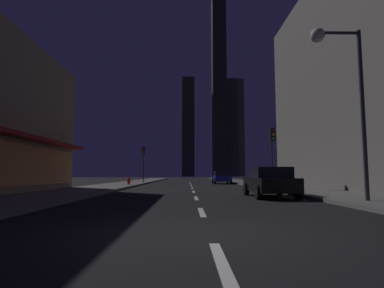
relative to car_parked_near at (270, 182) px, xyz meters
The scene contains 14 objects.
ground_plane 23.23m from the car_parked_near, 98.92° to the left, with size 78.00×136.00×0.10m, color black.
sidewalk_right 23.20m from the car_parked_near, 81.57° to the left, with size 4.00×76.00×0.15m, color #605E59.
sidewalk_left 25.28m from the car_parked_near, 114.80° to the left, with size 4.00×76.00×0.15m, color #605E59.
lane_marking_center 8.03m from the car_parked_near, 116.76° to the left, with size 0.16×38.60×0.01m.
skyscraper_distant_tall 125.63m from the car_parked_near, 91.55° to the left, with size 5.53×5.70×45.09m, color #363328.
skyscraper_distant_mid 123.58m from the car_parked_near, 85.07° to the left, with size 5.94×8.50×79.68m, color #302D24.
skyscraper_distant_short 128.69m from the car_parked_near, 83.21° to the left, with size 8.85×8.51×44.72m, color #484536.
skyscraper_distant_slender 149.49m from the car_parked_near, 81.25° to the left, with size 6.57×8.67×50.75m, color #4A4637.
car_parked_near is the anchor object (origin of this frame).
car_parked_far 20.75m from the car_parked_near, 90.00° to the left, with size 1.98×4.24×1.45m.
fire_hydrant_far_left 17.18m from the car_parked_near, 123.57° to the left, with size 0.42×0.30×0.65m.
traffic_light_near_right 6.88m from the car_parked_near, 72.82° to the left, with size 0.32×0.48×4.20m.
traffic_light_far_left 23.12m from the car_parked_near, 113.32° to the left, with size 0.32×0.48×4.20m.
street_lamp_right 5.96m from the car_parked_near, 64.26° to the right, with size 1.96×0.56×6.58m.
Camera 1 is at (-0.44, -5.97, 1.12)m, focal length 28.88 mm.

